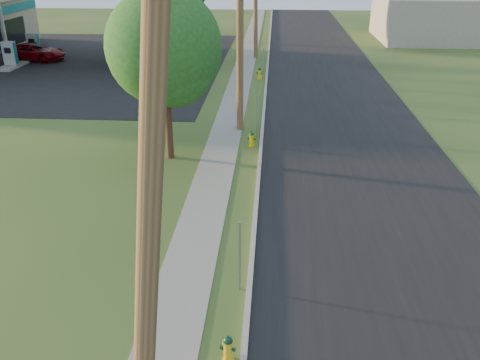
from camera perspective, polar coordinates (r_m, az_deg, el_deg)
name	(u,v)px	position (r m, az deg, el deg)	size (l,w,h in m)	color
road	(368,195)	(18.87, 14.19, -1.69)	(8.00, 120.00, 0.02)	black
curb	(257,191)	(18.52, 1.96, -1.19)	(0.15, 120.00, 0.15)	#9C998E
sidewalk	(210,191)	(18.67, -3.42, -1.20)	(1.50, 120.00, 0.03)	gray
forecourt	(56,62)	(43.00, -19.99, 12.31)	(26.00, 28.00, 0.02)	black
utility_pole_near	(148,229)	(6.76, -10.26, -5.39)	(1.40, 0.32, 9.48)	brown
utility_pole_mid	(240,25)	(23.93, 0.00, 16.99)	(1.40, 0.32, 9.80)	brown
sign_post_near	(240,257)	(13.02, -0.02, -8.62)	(0.05, 0.04, 2.00)	gray
sign_post_mid	(257,116)	(23.77, 1.90, 7.15)	(0.05, 0.04, 2.00)	gray
sign_post_far	(263,62)	(35.60, 2.64, 13.05)	(0.05, 0.04, 2.00)	gray
fuel_pump_nw	(11,58)	(42.17, -24.36, 12.40)	(1.20, 3.20, 1.90)	#9C998E
fuel_pump_ne	(130,59)	(38.85, -12.23, 13.10)	(1.20, 3.20, 1.90)	#9C998E
fuel_pump_sw	(34,48)	(45.69, -22.12, 13.57)	(1.20, 3.20, 1.90)	#9C998E
fuel_pump_se	(143,49)	(42.64, -10.80, 14.21)	(1.20, 3.20, 1.90)	#9C998E
price_pylon	(176,2)	(29.80, -7.19, 19.25)	(0.34, 2.04, 6.85)	gray
distant_building	(454,18)	(54.74, 22.89, 16.39)	(14.00, 10.00, 4.00)	gray
tree_verge	(166,52)	(20.53, -8.27, 14.03)	(4.56, 4.56, 6.91)	#372214
hydrant_near	(228,349)	(11.45, -1.36, -18.40)	(0.35, 0.31, 0.68)	gold
hydrant_mid	(252,139)	(22.77, 1.32, 4.61)	(0.36, 0.32, 0.70)	#E4C202
hydrant_far	(260,73)	(35.07, 2.21, 11.88)	(0.43, 0.38, 0.82)	yellow
car_red	(35,52)	(44.27, -22.05, 13.20)	(2.22, 4.82, 1.34)	#670408
car_silver	(135,54)	(40.92, -11.67, 13.64)	(1.58, 3.93, 1.34)	#ACAFB3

